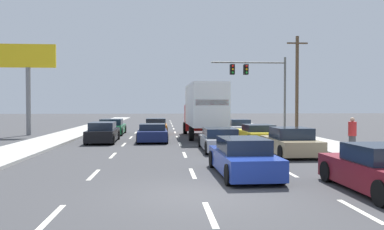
{
  "coord_description": "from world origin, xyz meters",
  "views": [
    {
      "loc": [
        -1.01,
        -10.04,
        2.39
      ],
      "look_at": [
        0.73,
        13.26,
        1.78
      ],
      "focal_mm": 35.79,
      "sensor_mm": 36.0,
      "label": 1
    }
  ],
  "objects_px": {
    "car_green": "(112,127)",
    "traffic_signal_mast": "(255,76)",
    "pedestrian_near_corner": "(352,135)",
    "car_white": "(238,127)",
    "car_black": "(103,133)",
    "car_tan": "(290,143)",
    "box_truck": "(204,108)",
    "car_silver": "(220,140)",
    "car_orange": "(156,127)",
    "car_maroon": "(380,171)",
    "roadside_billboard": "(28,70)",
    "car_navy": "(153,133)",
    "car_blue": "(243,158)",
    "car_yellow": "(257,134)",
    "utility_pole_mid": "(297,83)"
  },
  "relations": [
    {
      "from": "car_silver",
      "to": "pedestrian_near_corner",
      "type": "xyz_separation_m",
      "value": [
        6.08,
        -2.25,
        0.41
      ]
    },
    {
      "from": "utility_pole_mid",
      "to": "roadside_billboard",
      "type": "relative_size",
      "value": 1.16
    },
    {
      "from": "car_black",
      "to": "car_navy",
      "type": "bearing_deg",
      "value": 2.25
    },
    {
      "from": "car_black",
      "to": "car_orange",
      "type": "relative_size",
      "value": 1.08
    },
    {
      "from": "box_truck",
      "to": "pedestrian_near_corner",
      "type": "relative_size",
      "value": 5.46
    },
    {
      "from": "car_white",
      "to": "car_silver",
      "type": "bearing_deg",
      "value": -106.15
    },
    {
      "from": "car_navy",
      "to": "car_maroon",
      "type": "bearing_deg",
      "value": -66.19
    },
    {
      "from": "car_tan",
      "to": "pedestrian_near_corner",
      "type": "bearing_deg",
      "value": -2.25
    },
    {
      "from": "car_silver",
      "to": "utility_pole_mid",
      "type": "relative_size",
      "value": 0.53
    },
    {
      "from": "car_orange",
      "to": "car_maroon",
      "type": "xyz_separation_m",
      "value": [
        6.54,
        -21.45,
        -0.01
      ]
    },
    {
      "from": "car_green",
      "to": "traffic_signal_mast",
      "type": "distance_m",
      "value": 14.02
    },
    {
      "from": "car_green",
      "to": "car_navy",
      "type": "height_order",
      "value": "car_green"
    },
    {
      "from": "car_green",
      "to": "roadside_billboard",
      "type": "relative_size",
      "value": 0.6
    },
    {
      "from": "car_black",
      "to": "roadside_billboard",
      "type": "relative_size",
      "value": 0.65
    },
    {
      "from": "car_green",
      "to": "car_navy",
      "type": "bearing_deg",
      "value": -61.11
    },
    {
      "from": "car_maroon",
      "to": "roadside_billboard",
      "type": "xyz_separation_m",
      "value": [
        -16.53,
        20.99,
        4.56
      ]
    },
    {
      "from": "car_navy",
      "to": "box_truck",
      "type": "bearing_deg",
      "value": 35.85
    },
    {
      "from": "car_tan",
      "to": "roadside_billboard",
      "type": "distance_m",
      "value": 21.74
    },
    {
      "from": "car_orange",
      "to": "car_navy",
      "type": "relative_size",
      "value": 1.03
    },
    {
      "from": "car_blue",
      "to": "utility_pole_mid",
      "type": "relative_size",
      "value": 0.53
    },
    {
      "from": "car_silver",
      "to": "car_white",
      "type": "distance_m",
      "value": 11.31
    },
    {
      "from": "car_blue",
      "to": "car_navy",
      "type": "bearing_deg",
      "value": 105.66
    },
    {
      "from": "pedestrian_near_corner",
      "to": "car_white",
      "type": "bearing_deg",
      "value": 102.61
    },
    {
      "from": "car_navy",
      "to": "car_silver",
      "type": "relative_size",
      "value": 0.95
    },
    {
      "from": "car_navy",
      "to": "car_white",
      "type": "height_order",
      "value": "car_white"
    },
    {
      "from": "car_silver",
      "to": "roadside_billboard",
      "type": "bearing_deg",
      "value": 140.67
    },
    {
      "from": "box_truck",
      "to": "car_silver",
      "type": "bearing_deg",
      "value": -89.96
    },
    {
      "from": "pedestrian_near_corner",
      "to": "car_green",
      "type": "bearing_deg",
      "value": 134.03
    },
    {
      "from": "car_tan",
      "to": "car_blue",
      "type": "bearing_deg",
      "value": -124.16
    },
    {
      "from": "car_white",
      "to": "traffic_signal_mast",
      "type": "height_order",
      "value": "traffic_signal_mast"
    },
    {
      "from": "car_yellow",
      "to": "car_black",
      "type": "bearing_deg",
      "value": 173.92
    },
    {
      "from": "car_silver",
      "to": "traffic_signal_mast",
      "type": "distance_m",
      "value": 16.92
    },
    {
      "from": "car_navy",
      "to": "car_blue",
      "type": "xyz_separation_m",
      "value": [
        3.41,
        -12.18,
        0.04
      ]
    },
    {
      "from": "car_green",
      "to": "car_white",
      "type": "xyz_separation_m",
      "value": [
        10.24,
        -0.52,
        -0.01
      ]
    },
    {
      "from": "car_yellow",
      "to": "car_silver",
      "type": "bearing_deg",
      "value": -127.11
    },
    {
      "from": "car_black",
      "to": "car_tan",
      "type": "bearing_deg",
      "value": -35.78
    },
    {
      "from": "car_navy",
      "to": "traffic_signal_mast",
      "type": "xyz_separation_m",
      "value": [
        9.23,
        10.18,
        4.55
      ]
    },
    {
      "from": "traffic_signal_mast",
      "to": "car_yellow",
      "type": "bearing_deg",
      "value": -102.8
    },
    {
      "from": "traffic_signal_mast",
      "to": "pedestrian_near_corner",
      "type": "bearing_deg",
      "value": -88.37
    },
    {
      "from": "car_black",
      "to": "car_orange",
      "type": "bearing_deg",
      "value": 63.54
    },
    {
      "from": "utility_pole_mid",
      "to": "car_black",
      "type": "bearing_deg",
      "value": -154.57
    },
    {
      "from": "car_white",
      "to": "pedestrian_near_corner",
      "type": "bearing_deg",
      "value": -77.39
    },
    {
      "from": "traffic_signal_mast",
      "to": "pedestrian_near_corner",
      "type": "xyz_separation_m",
      "value": [
        0.5,
        -17.56,
        -4.12
      ]
    },
    {
      "from": "car_yellow",
      "to": "pedestrian_near_corner",
      "type": "xyz_separation_m",
      "value": [
        3.08,
        -6.22,
        0.42
      ]
    },
    {
      "from": "car_green",
      "to": "car_black",
      "type": "distance_m",
      "value": 6.37
    },
    {
      "from": "car_green",
      "to": "car_orange",
      "type": "bearing_deg",
      "value": 2.85
    },
    {
      "from": "car_green",
      "to": "pedestrian_near_corner",
      "type": "relative_size",
      "value": 2.61
    },
    {
      "from": "roadside_billboard",
      "to": "pedestrian_near_corner",
      "type": "relative_size",
      "value": 4.33
    },
    {
      "from": "car_green",
      "to": "car_navy",
      "type": "relative_size",
      "value": 1.03
    },
    {
      "from": "car_green",
      "to": "car_maroon",
      "type": "height_order",
      "value": "car_maroon"
    }
  ]
}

